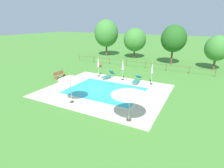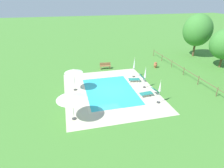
{
  "view_description": "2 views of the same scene",
  "coord_description": "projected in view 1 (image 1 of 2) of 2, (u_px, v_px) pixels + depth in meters",
  "views": [
    {
      "loc": [
        8.14,
        -14.11,
        6.4
      ],
      "look_at": [
        0.51,
        0.5,
        0.6
      ],
      "focal_mm": 28.56,
      "sensor_mm": 36.0,
      "label": 1
    },
    {
      "loc": [
        17.62,
        -4.2,
        9.39
      ],
      "look_at": [
        0.8,
        -0.0,
        1.19
      ],
      "focal_mm": 30.4,
      "sensor_mm": 36.0,
      "label": 2
    }
  ],
  "objects": [
    {
      "name": "sun_lounger_north_near_steps",
      "position": [
        137.0,
        80.0,
        19.47
      ],
      "size": [
        0.78,
        2.05,
        0.83
      ],
      "color": "#237A70",
      "rests_on": "ground"
    },
    {
      "name": "tree_west_mid",
      "position": [
        217.0,
        48.0,
        24.06
      ],
      "size": [
        3.19,
        3.19,
        4.72
      ],
      "color": "brown",
      "rests_on": "ground"
    },
    {
      "name": "sun_lounger_north_mid",
      "position": [
        108.0,
        75.0,
        21.03
      ],
      "size": [
        0.94,
        2.0,
        0.93
      ],
      "color": "#237A70",
      "rests_on": "ground"
    },
    {
      "name": "pool_deck_paving",
      "position": [
        105.0,
        90.0,
        17.47
      ],
      "size": [
        11.65,
        9.57,
        0.01
      ],
      "primitive_type": "cube",
      "color": "beige",
      "rests_on": "ground"
    },
    {
      "name": "pool_coping_rim",
      "position": [
        105.0,
        90.0,
        17.47
      ],
      "size": [
        7.69,
        5.62,
        0.01
      ],
      "color": "beige",
      "rests_on": "ground"
    },
    {
      "name": "wooden_bench_lawn_side",
      "position": [
        59.0,
        75.0,
        21.02
      ],
      "size": [
        0.58,
        1.53,
        0.87
      ],
      "color": "olive",
      "rests_on": "ground"
    },
    {
      "name": "terracotta_urn_near_fence",
      "position": [
        100.0,
        64.0,
        26.26
      ],
      "size": [
        0.51,
        0.51,
        0.79
      ],
      "color": "#A85B38",
      "rests_on": "ground"
    },
    {
      "name": "patio_umbrella_open_foreground",
      "position": [
        70.0,
        77.0,
        14.2
      ],
      "size": [
        1.91,
        1.91,
        2.42
      ],
      "color": "#383838",
      "rests_on": "ground"
    },
    {
      "name": "swimming_pool_water",
      "position": [
        105.0,
        90.0,
        17.47
      ],
      "size": [
        7.21,
        5.14,
        0.01
      ],
      "primitive_type": "cube",
      "color": "#2DB7C6",
      "rests_on": "ground"
    },
    {
      "name": "patio_umbrella_open_by_bench",
      "position": [
        130.0,
        92.0,
        11.5
      ],
      "size": [
        2.49,
        2.49,
        2.36
      ],
      "color": "#383838",
      "rests_on": "ground"
    },
    {
      "name": "patio_umbrella_closed_row_west",
      "position": [
        152.0,
        70.0,
        18.69
      ],
      "size": [
        0.32,
        0.32,
        2.4
      ],
      "color": "#383838",
      "rests_on": "ground"
    },
    {
      "name": "ground_plane",
      "position": [
        105.0,
        90.0,
        17.47
      ],
      "size": [
        160.0,
        160.0,
        0.0
      ],
      "primitive_type": "plane",
      "color": "#478433"
    },
    {
      "name": "patio_umbrella_closed_row_mid_west",
      "position": [
        123.0,
        66.0,
        20.14
      ],
      "size": [
        0.32,
        0.32,
        2.44
      ],
      "color": "#383838",
      "rests_on": "ground"
    },
    {
      "name": "tree_centre",
      "position": [
        174.0,
        39.0,
        26.91
      ],
      "size": [
        3.79,
        3.79,
        5.99
      ],
      "color": "brown",
      "rests_on": "ground"
    },
    {
      "name": "patio_umbrella_closed_row_centre",
      "position": [
        98.0,
        63.0,
        21.44
      ],
      "size": [
        0.32,
        0.32,
        2.51
      ],
      "color": "#383838",
      "rests_on": "ground"
    },
    {
      "name": "tree_far_west",
      "position": [
        106.0,
        33.0,
        33.82
      ],
      "size": [
        4.5,
        4.5,
        6.81
      ],
      "color": "brown",
      "rests_on": "ground"
    },
    {
      "name": "perimeter_fence",
      "position": [
        136.0,
        63.0,
        26.01
      ],
      "size": [
        20.61,
        0.08,
        1.05
      ],
      "color": "brown",
      "rests_on": "ground"
    },
    {
      "name": "tree_east_mid",
      "position": [
        135.0,
        40.0,
        32.0
      ],
      "size": [
        4.01,
        4.01,
        5.37
      ],
      "color": "brown",
      "rests_on": "ground"
    }
  ]
}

